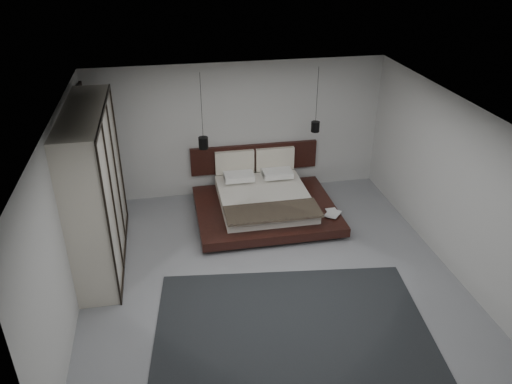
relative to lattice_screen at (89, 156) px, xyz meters
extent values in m
plane|color=gray|center=(2.95, -2.45, -1.30)|extent=(6.00, 6.00, 0.00)
plane|color=white|center=(2.95, -2.45, 1.50)|extent=(6.00, 6.00, 0.00)
plane|color=#B0B0AE|center=(2.95, 0.55, 0.10)|extent=(6.00, 0.00, 6.00)
plane|color=#B0B0AE|center=(2.95, -5.45, 0.10)|extent=(6.00, 0.00, 6.00)
plane|color=#B0B0AE|center=(-0.05, -2.45, 0.10)|extent=(0.00, 6.00, 6.00)
plane|color=#B0B0AE|center=(5.95, -2.45, 0.10)|extent=(0.00, 6.00, 6.00)
cube|color=black|center=(0.00, 0.00, 0.00)|extent=(0.05, 0.90, 2.60)
cube|color=black|center=(3.26, -0.70, -1.26)|extent=(2.12, 1.73, 0.08)
cube|color=black|center=(3.26, -0.70, -1.14)|extent=(2.70, 2.22, 0.17)
cube|color=silver|center=(3.26, -0.57, -0.94)|extent=(1.73, 1.93, 0.21)
cube|color=black|center=(3.26, -1.33, -0.81)|extent=(1.75, 0.67, 0.05)
cube|color=white|center=(2.86, 0.17, -0.78)|extent=(0.60, 0.39, 0.12)
cube|color=white|center=(3.66, 0.17, -0.78)|extent=(0.60, 0.39, 0.12)
cube|color=white|center=(2.86, 0.03, -0.72)|extent=(0.60, 0.39, 0.12)
cube|color=white|center=(3.66, 0.03, -0.72)|extent=(0.60, 0.39, 0.12)
cube|color=black|center=(3.26, 0.51, -0.54)|extent=(2.70, 0.08, 0.60)
cube|color=beige|center=(2.83, 0.42, -0.57)|extent=(0.82, 0.10, 0.50)
cube|color=beige|center=(3.69, 0.42, -0.57)|extent=(0.82, 0.10, 0.50)
imported|color=#99724C|center=(4.37, -1.18, -1.04)|extent=(0.22, 0.29, 0.03)
imported|color=#99724C|center=(4.35, -1.21, -1.01)|extent=(0.39, 0.40, 0.02)
cylinder|color=black|center=(2.15, -0.12, 0.88)|extent=(0.01, 0.01, 1.24)
cylinder|color=black|center=(2.15, -0.12, 0.14)|extent=(0.19, 0.19, 0.23)
cylinder|color=#FFE0B2|center=(2.15, -0.12, 0.04)|extent=(0.14, 0.14, 0.01)
cylinder|color=black|center=(4.37, -0.12, 0.96)|extent=(0.01, 0.01, 1.08)
cylinder|color=black|center=(4.37, -0.12, 0.32)|extent=(0.17, 0.17, 0.21)
cylinder|color=#FFE0B2|center=(4.37, -0.12, 0.23)|extent=(0.13, 0.13, 0.01)
cube|color=beige|center=(0.25, -1.48, 0.04)|extent=(0.62, 2.67, 2.67)
cube|color=black|center=(0.57, -1.48, 1.34)|extent=(0.03, 2.67, 0.06)
cube|color=black|center=(0.57, -1.48, -1.27)|extent=(0.03, 2.67, 0.06)
cube|color=black|center=(0.57, -2.82, 0.04)|extent=(0.03, 0.05, 2.67)
cube|color=black|center=(0.57, -1.93, 0.04)|extent=(0.03, 0.05, 2.67)
cube|color=black|center=(0.57, -1.03, 0.04)|extent=(0.03, 0.05, 2.67)
cube|color=black|center=(0.57, -0.14, 0.04)|extent=(0.03, 0.05, 2.67)
cube|color=black|center=(2.99, -3.88, -1.29)|extent=(4.19, 3.22, 0.02)
camera|label=1|loc=(1.48, -9.01, 3.79)|focal=35.00mm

